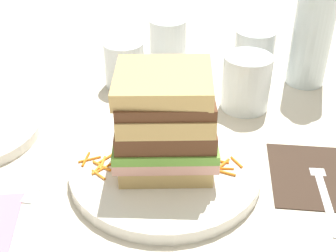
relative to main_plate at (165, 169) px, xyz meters
The scene contains 24 objects.
ground_plane 0.02m from the main_plate, 131.99° to the left, with size 3.00×3.00×0.00m, color beige.
main_plate is the anchor object (origin of this frame).
sandwich 0.07m from the main_plate, 125.41° to the left, with size 0.14×0.12×0.13m.
carrot_shred_0 0.08m from the main_plate, behind, with size 0.00×0.00×0.03m, color orange.
carrot_shred_1 0.09m from the main_plate, 166.25° to the right, with size 0.00×0.00×0.03m, color orange.
carrot_shred_2 0.08m from the main_plate, 168.40° to the right, with size 0.00×0.00×0.03m, color orange.
carrot_shred_3 0.08m from the main_plate, behind, with size 0.00×0.00×0.03m, color orange.
carrot_shred_4 0.11m from the main_plate, behind, with size 0.00×0.00×0.03m, color orange.
carrot_shred_5 0.10m from the main_plate, behind, with size 0.00×0.00×0.03m, color orange.
carrot_shred_6 0.09m from the main_plate, 156.93° to the right, with size 0.00×0.00×0.02m, color orange.
carrot_shred_7 0.08m from the main_plate, 165.98° to the right, with size 0.00×0.00×0.03m, color orange.
carrot_shred_8 0.07m from the main_plate, 13.48° to the left, with size 0.00×0.00×0.03m, color orange.
carrot_shred_9 0.08m from the main_plate, ahead, with size 0.00×0.00×0.03m, color orange.
carrot_shred_10 0.08m from the main_plate, ahead, with size 0.00×0.00×0.03m, color orange.
carrot_shred_11 0.09m from the main_plate, ahead, with size 0.00×0.00×0.02m, color orange.
carrot_shred_12 0.08m from the main_plate, ahead, with size 0.00×0.00×0.02m, color orange.
napkin_dark 0.20m from the main_plate, ahead, with size 0.13×0.14×0.00m, color #38281E.
fork 0.20m from the main_plate, ahead, with size 0.02×0.17×0.00m.
knife 0.16m from the main_plate, behind, with size 0.03×0.20×0.00m.
juice_glass 0.22m from the main_plate, 60.68° to the left, with size 0.08×0.08×0.09m.
water_bottle 0.39m from the main_plate, 53.39° to the left, with size 0.07×0.07×0.30m.
empty_tumbler_0 0.34m from the main_plate, 68.26° to the left, with size 0.07×0.07×0.09m, color silver.
empty_tumbler_1 0.27m from the main_plate, 112.86° to the left, with size 0.07×0.07×0.08m, color silver.
empty_tumbler_2 0.38m from the main_plate, 96.28° to the left, with size 0.07×0.07×0.08m, color silver.
Camera 1 is at (0.07, -0.48, 0.38)m, focal length 48.14 mm.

